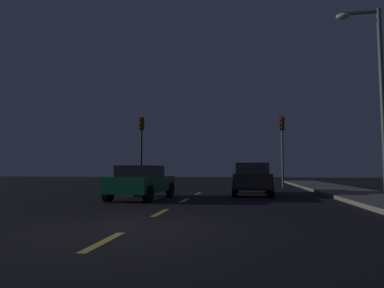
{
  "coord_description": "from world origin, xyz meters",
  "views": [
    {
      "loc": [
        2.35,
        -6.57,
        1.21
      ],
      "look_at": [
        -0.91,
        13.98,
        2.82
      ],
      "focal_mm": 31.02,
      "sensor_mm": 36.0,
      "label": 1
    }
  ],
  "objects_px": {
    "car_stopped_ahead": "(252,179)",
    "car_adjacent_lane": "(142,182)",
    "street_lamp_right": "(375,85)",
    "traffic_signal_right": "(282,138)",
    "traffic_signal_left": "(141,138)"
  },
  "relations": [
    {
      "from": "car_stopped_ahead",
      "to": "street_lamp_right",
      "type": "bearing_deg",
      "value": -24.91
    },
    {
      "from": "traffic_signal_left",
      "to": "car_stopped_ahead",
      "type": "distance_m",
      "value": 10.09
    },
    {
      "from": "traffic_signal_right",
      "to": "car_adjacent_lane",
      "type": "height_order",
      "value": "traffic_signal_right"
    },
    {
      "from": "car_adjacent_lane",
      "to": "street_lamp_right",
      "type": "bearing_deg",
      "value": 5.26
    },
    {
      "from": "car_adjacent_lane",
      "to": "traffic_signal_right",
      "type": "bearing_deg",
      "value": 54.36
    },
    {
      "from": "car_stopped_ahead",
      "to": "car_adjacent_lane",
      "type": "xyz_separation_m",
      "value": [
        -4.53,
        -3.12,
        -0.06
      ]
    },
    {
      "from": "car_stopped_ahead",
      "to": "street_lamp_right",
      "type": "distance_m",
      "value": 6.58
    },
    {
      "from": "car_stopped_ahead",
      "to": "car_adjacent_lane",
      "type": "relative_size",
      "value": 0.96
    },
    {
      "from": "traffic_signal_right",
      "to": "car_adjacent_lane",
      "type": "distance_m",
      "value": 11.71
    },
    {
      "from": "traffic_signal_left",
      "to": "traffic_signal_right",
      "type": "distance_m",
      "value": 9.66
    },
    {
      "from": "traffic_signal_right",
      "to": "car_adjacent_lane",
      "type": "bearing_deg",
      "value": -125.64
    },
    {
      "from": "car_stopped_ahead",
      "to": "traffic_signal_right",
      "type": "bearing_deg",
      "value": 70.96
    },
    {
      "from": "traffic_signal_right",
      "to": "traffic_signal_left",
      "type": "bearing_deg",
      "value": 180.0
    },
    {
      "from": "traffic_signal_left",
      "to": "car_adjacent_lane",
      "type": "bearing_deg",
      "value": -72.06
    },
    {
      "from": "street_lamp_right",
      "to": "traffic_signal_right",
      "type": "bearing_deg",
      "value": 108.0
    }
  ]
}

